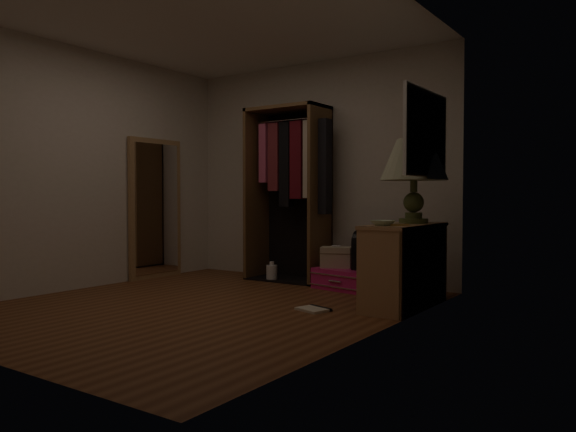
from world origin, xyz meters
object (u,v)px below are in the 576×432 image
object	(u,v)px
floor_mirror	(155,209)
white_jug	(272,273)
open_wardrobe	(292,178)
pink_suitcase	(351,279)
table_lamp	(414,162)
train_case	(336,257)
console_bookshelf	(406,263)
black_bag	(373,250)

from	to	relation	value
floor_mirror	white_jug	xyz separation A→B (m)	(1.33, 0.60, -0.75)
open_wardrobe	floor_mirror	bearing A→B (deg)	-152.88
open_wardrobe	pink_suitcase	world-z (taller)	open_wardrobe
table_lamp	open_wardrobe	bearing A→B (deg)	161.87
open_wardrobe	train_case	world-z (taller)	open_wardrobe
console_bookshelf	floor_mirror	bearing A→B (deg)	-179.52
console_bookshelf	black_bag	world-z (taller)	console_bookshelf
floor_mirror	black_bag	world-z (taller)	floor_mirror
pink_suitcase	white_jug	size ratio (longest dim) A/B	3.56
floor_mirror	pink_suitcase	world-z (taller)	floor_mirror
white_jug	train_case	bearing A→B (deg)	-0.40
open_wardrobe	black_bag	world-z (taller)	open_wardrobe
floor_mirror	table_lamp	size ratio (longest dim) A/B	2.19
console_bookshelf	floor_mirror	size ratio (longest dim) A/B	0.66
train_case	white_jug	world-z (taller)	train_case
console_bookshelf	open_wardrobe	size ratio (longest dim) A/B	0.55
black_bag	table_lamp	size ratio (longest dim) A/B	0.54
console_bookshelf	black_bag	distance (m)	0.83
floor_mirror	black_bag	bearing A→B (deg)	12.69
floor_mirror	train_case	distance (m)	2.33
open_wardrobe	black_bag	bearing A→B (deg)	-8.76
white_jug	console_bookshelf	bearing A→B (deg)	-16.66
train_case	white_jug	xyz separation A→B (m)	(-0.87, 0.01, -0.24)
open_wardrobe	floor_mirror	xyz separation A→B (m)	(-1.50, -0.77, -0.36)
console_bookshelf	train_case	distance (m)	1.19
floor_mirror	black_bag	distance (m)	2.74
floor_mirror	pink_suitcase	xyz separation A→B (m)	(2.38, 0.60, -0.74)
open_wardrobe	floor_mirror	world-z (taller)	open_wardrobe
white_jug	floor_mirror	bearing A→B (deg)	-155.64
open_wardrobe	table_lamp	xyz separation A→B (m)	(1.74, -0.57, 0.11)
console_bookshelf	pink_suitcase	distance (m)	1.07
table_lamp	train_case	bearing A→B (deg)	159.38
pink_suitcase	train_case	distance (m)	0.29
open_wardrobe	floor_mirror	distance (m)	1.73
pink_suitcase	table_lamp	bearing A→B (deg)	-14.33
open_wardrobe	train_case	bearing A→B (deg)	-14.25
open_wardrobe	console_bookshelf	bearing A→B (deg)	-23.18
pink_suitcase	white_jug	xyz separation A→B (m)	(-1.05, 0.00, -0.01)
floor_mirror	white_jug	size ratio (longest dim) A/B	7.44
black_bag	white_jug	distance (m)	1.36
console_bookshelf	black_bag	xyz separation A→B (m)	(-0.60, 0.57, 0.04)
console_bookshelf	open_wardrobe	xyz separation A→B (m)	(-1.74, 0.74, 0.82)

